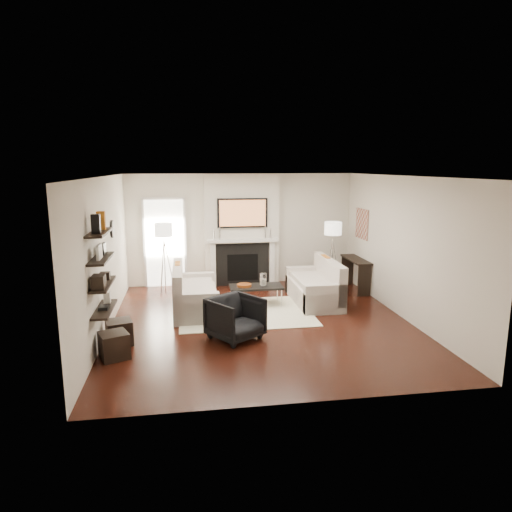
{
  "coord_description": "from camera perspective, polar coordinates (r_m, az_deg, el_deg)",
  "views": [
    {
      "loc": [
        -1.33,
        -8.03,
        2.88
      ],
      "look_at": [
        0.0,
        0.6,
        1.15
      ],
      "focal_mm": 32.0,
      "sensor_mm": 36.0,
      "label": 1
    }
  ],
  "objects": [
    {
      "name": "pillow_right_orange",
      "position": [
        10.14,
        8.66,
        -1.17
      ],
      "size": [
        0.1,
        0.42,
        0.42
      ],
      "primitive_type": "cube",
      "color": "#B05F15",
      "rests_on": "loveseat_right_cushion"
    },
    {
      "name": "coffee_table",
      "position": [
        9.54,
        0.01,
        -3.87
      ],
      "size": [
        1.1,
        0.55,
        0.04
      ],
      "primitive_type": "cube",
      "color": "black",
      "rests_on": "floor"
    },
    {
      "name": "room_envelope",
      "position": [
        8.28,
        0.63,
        0.56
      ],
      "size": [
        6.0,
        6.0,
        6.0
      ],
      "color": "black",
      "rests_on": "ground"
    },
    {
      "name": "lamp_left_post",
      "position": [
        10.76,
        -11.33,
        -1.26
      ],
      "size": [
        0.02,
        0.02,
        1.2
      ],
      "primitive_type": "cylinder",
      "color": "silver",
      "rests_on": "floor"
    },
    {
      "name": "lamp_right_leg_c",
      "position": [
        10.83,
        9.34,
        -1.11
      ],
      "size": [
        0.14,
        0.22,
        1.23
      ],
      "primitive_type": "cylinder",
      "rotation": [
        0.18,
        0.0,
        2.62
      ],
      "color": "silver",
      "rests_on": "floor"
    },
    {
      "name": "lamp_right_leg_b",
      "position": [
        11.0,
        9.03,
        -0.9
      ],
      "size": [
        0.14,
        0.22,
        1.23
      ],
      "primitive_type": "cylinder",
      "rotation": [
        0.18,
        0.0,
        0.52
      ],
      "color": "silver",
      "rests_on": "floor"
    },
    {
      "name": "pillow_left_charcoal",
      "position": [
        8.87,
        -9.79,
        -3.05
      ],
      "size": [
        0.1,
        0.4,
        0.4
      ],
      "primitive_type": "cube",
      "color": "black",
      "rests_on": "loveseat_left_cushion"
    },
    {
      "name": "decor_magfile_a",
      "position": [
        6.98,
        -19.39,
        3.81
      ],
      "size": [
        0.12,
        0.1,
        0.28
      ],
      "primitive_type": "cube",
      "color": "black",
      "rests_on": "shelf_top"
    },
    {
      "name": "hallway_panel",
      "position": [
        11.17,
        -11.31,
        1.56
      ],
      "size": [
        0.9,
        0.02,
        2.1
      ],
      "primitive_type": "cube",
      "color": "white",
      "rests_on": "floor"
    },
    {
      "name": "decor_wine_rack",
      "position": [
        7.04,
        -19.08,
        -3.08
      ],
      "size": [
        0.18,
        0.25,
        0.2
      ],
      "primitive_type": "cube",
      "color": "black",
      "rests_on": "shelf_lower"
    },
    {
      "name": "wall_art",
      "position": [
        10.95,
        13.11,
        3.94
      ],
      "size": [
        0.03,
        0.7,
        0.7
      ],
      "primitive_type": "cube",
      "color": "#9C644E",
      "rests_on": "wall_right"
    },
    {
      "name": "coffee_leg_sw",
      "position": [
        9.74,
        -3.11,
        -4.84
      ],
      "size": [
        0.02,
        0.02,
        0.38
      ],
      "primitive_type": "cylinder",
      "color": "silver",
      "rests_on": "floor"
    },
    {
      "name": "mantel_shelf",
      "position": [
        10.95,
        -1.67,
        1.95
      ],
      "size": [
        1.7,
        0.18,
        0.07
      ],
      "primitive_type": "cube",
      "color": "white",
      "rests_on": "chimney_breast"
    },
    {
      "name": "coffee_leg_se",
      "position": [
        9.89,
        2.69,
        -4.6
      ],
      "size": [
        0.02,
        0.02,
        0.38
      ],
      "primitive_type": "cylinder",
      "color": "silver",
      "rests_on": "floor"
    },
    {
      "name": "clock_face",
      "position": [
        9.11,
        -17.39,
        3.25
      ],
      "size": [
        0.01,
        0.29,
        0.29
      ],
      "primitive_type": "cylinder",
      "rotation": [
        0.0,
        1.57,
        0.0
      ],
      "color": "white",
      "rests_on": "clock_rim"
    },
    {
      "name": "lamp_right_post",
      "position": [
        10.93,
        9.46,
        -0.99
      ],
      "size": [
        0.02,
        0.02,
        1.2
      ],
      "primitive_type": "cylinder",
      "color": "silver",
      "rests_on": "floor"
    },
    {
      "name": "loveseat_left_base",
      "position": [
        9.3,
        -7.58,
        -5.59
      ],
      "size": [
        0.85,
        1.8,
        0.42
      ],
      "primitive_type": "cube",
      "color": "beige",
      "rests_on": "floor"
    },
    {
      "name": "decor_frame_a",
      "position": [
        7.16,
        -19.0,
        0.51
      ],
      "size": [
        0.04,
        0.3,
        0.22
      ],
      "primitive_type": "cube",
      "color": "white",
      "rests_on": "shelf_upper"
    },
    {
      "name": "hurricane_candle",
      "position": [
        9.53,
        0.9,
        -3.28
      ],
      "size": [
        0.1,
        0.1,
        0.15
      ],
      "primitive_type": "cylinder",
      "color": "white",
      "rests_on": "coffee_table"
    },
    {
      "name": "loveseat_right_arm_n",
      "position": [
        9.12,
        8.63,
        -5.36
      ],
      "size": [
        0.85,
        0.18,
        0.6
      ],
      "primitive_type": "cube",
      "color": "beige",
      "rests_on": "floor"
    },
    {
      "name": "loveseat_right_arm_s",
      "position": [
        10.62,
        6.04,
        -2.92
      ],
      "size": [
        0.85,
        0.18,
        0.6
      ],
      "primitive_type": "cube",
      "color": "beige",
      "rests_on": "floor"
    },
    {
      "name": "chimney_breast",
      "position": [
        11.09,
        -1.79,
        3.27
      ],
      "size": [
        1.8,
        0.25,
        2.7
      ],
      "primitive_type": "cube",
      "color": "silver",
      "rests_on": "floor"
    },
    {
      "name": "ottoman_far",
      "position": [
        7.38,
        -17.32,
        -10.62
      ],
      "size": [
        0.52,
        0.52,
        0.4
      ],
      "primitive_type": "cube",
      "rotation": [
        0.0,
        0.0,
        0.39
      ],
      "color": "black",
      "rests_on": "floor"
    },
    {
      "name": "decor_books",
      "position": [
        7.42,
        -18.49,
        -6.14
      ],
      "size": [
        0.14,
        0.2,
        0.05
      ],
      "primitive_type": "cube",
      "color": "black",
      "rests_on": "shelf_bottom"
    },
    {
      "name": "decor_box_small",
      "position": [
        7.57,
        -18.36,
        -2.38
      ],
      "size": [
        0.15,
        0.12,
        0.12
      ],
      "primitive_type": "cube",
      "color": "black",
      "rests_on": "shelf_lower"
    },
    {
      "name": "pillow_left_orange",
      "position": [
        9.45,
        -9.74,
        -2.11
      ],
      "size": [
        0.1,
        0.42,
        0.42
      ],
      "primitive_type": "cube",
      "color": "#B05F15",
      "rests_on": "loveseat_left_cushion"
    },
    {
      "name": "lamp_right_shade",
      "position": [
        10.79,
        9.6,
        3.43
      ],
      "size": [
        0.4,
        0.4,
        0.3
      ],
      "primitive_type": "cylinder",
      "color": "white",
      "rests_on": "lamp_right_post"
    },
    {
      "name": "candlestick_l_tall",
      "position": [
        10.87,
        -4.56,
        2.84
      ],
      "size": [
        0.04,
        0.04,
        0.3
      ],
      "primitive_type": "cylinder",
      "color": "silver",
      "rests_on": "mantel_shelf"
    },
    {
      "name": "decor_magfile_b",
      "position": [
        7.4,
        -18.8,
        4.23
      ],
      "size": [
        0.12,
        0.1,
        0.28
      ],
      "primitive_type": "cube",
      "color": "#B05F15",
      "rests_on": "shelf_top"
    },
    {
      "name": "lamp_left_leg_b",
      "position": [
        10.85,
        -11.6,
        -1.16
      ],
      "size": [
        0.14,
        0.22,
        1.23
      ],
      "primitive_type": "cylinder",
      "rotation": [
        0.18,
        0.0,
        0.52
      ],
      "color": "silver",
      "rests_on": "floor"
    },
    {
      "name": "lamp_left_leg_a",
      "position": [
        10.75,
        -10.75,
        -1.24
      ],
      "size": [
        0.25,
        0.02,
        1.23
      ],
      "primitive_type": "cylinder",
      "rotation": [
        0.18,
        0.0,
        4.71
      ],
      "color": "silver",
      "rests_on": "floor"
    },
    {
      "name": "hurricane_glass",
      "position": [
        9.52,
        0.9,
        -2.9
      ],
      "size": [
        0.14,
        0.14,
        0.24
      ],
      "primitive_type": "cylinder",
      "color": "white",
      "rests_on": "coffee_table"
    },
    {
      "name": "clock_rim",
      "position": [
        9.12,
        -17.54,
        3.25
      ],
      "size": [
        0.04,
        0.34,
        0.34
      ],
      "primitive_type": "cylinder",
      "rotation": [
        0.0,
        1.57,
        0.0
      ],
      "color": "black",
      "rests_on": "wall_left"
    },
    {
      "name": "rug",
      "position": [
        9.15,
        -1.31,
        -7.11
      ],
      "size": [
        2.6,
        2.0,
        0.01
      ],
      "primitive_type": "cube",
      "color": "#EFE7C3",
      "rests_on": "floor"
    },
    {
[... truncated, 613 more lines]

